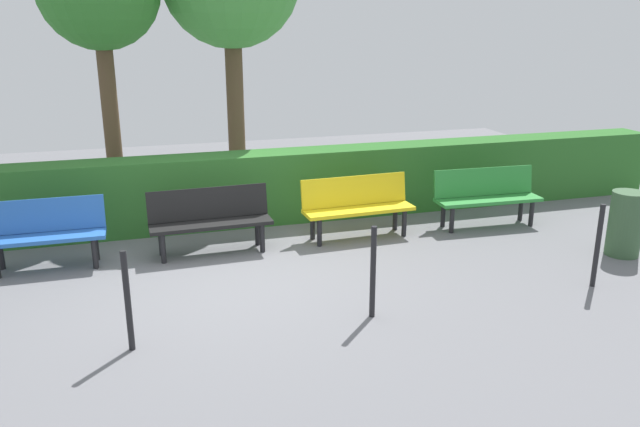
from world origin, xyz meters
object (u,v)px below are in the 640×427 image
at_px(bench_yellow, 357,204).
at_px(bench_blue, 46,231).
at_px(bench_black, 210,217).
at_px(trash_bin, 625,224).
at_px(bench_green, 486,194).

height_order(bench_yellow, bench_blue, same).
xyz_separation_m(bench_black, trash_bin, (-5.21, 1.68, -0.05)).
bearing_deg(bench_blue, trash_bin, 167.02).
distance_m(bench_green, trash_bin, 1.98).
relative_size(bench_yellow, bench_black, 1.00).
xyz_separation_m(bench_green, bench_blue, (6.17, -0.07, -0.00)).
bearing_deg(trash_bin, bench_yellow, -28.91).
bearing_deg(trash_bin, bench_black, -17.84).
xyz_separation_m(bench_green, bench_yellow, (2.04, -0.07, -0.00)).
bearing_deg(bench_yellow, bench_blue, -2.42).
bearing_deg(bench_green, bench_blue, 1.89).
xyz_separation_m(bench_green, trash_bin, (-1.08, 1.65, -0.05)).
bearing_deg(bench_yellow, bench_black, -1.13).
height_order(bench_green, bench_black, same).
height_order(bench_black, trash_bin, trash_bin).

